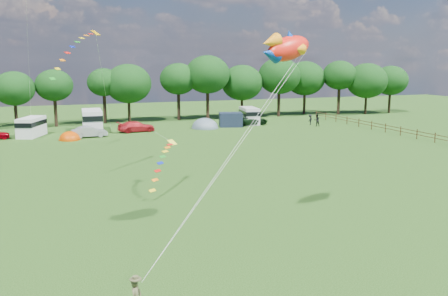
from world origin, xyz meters
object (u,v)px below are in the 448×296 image
object	(u,v)px
campervan_d	(249,115)
walker_b	(310,120)
car_d	(250,120)
fish_kite	(285,48)
car_c	(136,127)
car_b	(89,132)
campervan_c	(92,120)
tent_orange	(70,140)
tent_greyblue	(205,128)
campervan_b	(31,126)
walker_a	(317,120)

from	to	relation	value
campervan_d	walker_b	xyz separation A→B (m)	(8.10, -4.15, -0.55)
car_d	fish_kite	size ratio (longest dim) A/B	1.41
car_c	fish_kite	xyz separation A→B (m)	(1.01, -41.43, 9.47)
car_b	campervan_c	world-z (taller)	campervan_c
car_b	fish_kite	distance (m)	40.48
car_b	tent_orange	world-z (taller)	car_b
tent_greyblue	campervan_d	bearing A→B (deg)	17.36
campervan_d	tent_greyblue	bearing A→B (deg)	116.02
car_d	tent_greyblue	distance (m)	7.46
car_c	campervan_d	size ratio (longest dim) A/B	0.91
tent_greyblue	walker_b	world-z (taller)	walker_b
car_d	campervan_c	xyz separation A→B (m)	(-22.66, 0.83, 0.84)
car_b	campervan_b	bearing A→B (deg)	59.11
walker_b	fish_kite	bearing A→B (deg)	20.42
car_d	tent_greyblue	size ratio (longest dim) A/B	1.29
campervan_c	campervan_b	bearing A→B (deg)	106.12
campervan_c	campervan_d	xyz separation A→B (m)	(23.11, 0.62, -0.26)
campervan_c	walker_b	bearing A→B (deg)	-93.04
car_c	campervan_c	bearing A→B (deg)	60.70
tent_greyblue	fish_kite	world-z (taller)	fish_kite
campervan_c	car_c	bearing A→B (deg)	-108.17
walker_a	campervan_c	bearing A→B (deg)	-5.78
campervan_d	tent_orange	xyz separation A→B (m)	(-26.40, -6.76, -1.30)
car_c	campervan_c	distance (m)	6.00
tent_greyblue	tent_orange	bearing A→B (deg)	-166.93
car_c	walker_b	xyz separation A→B (m)	(25.69, -1.35, 0.05)
car_b	walker_a	size ratio (longest dim) A/B	2.27
car_b	campervan_b	world-z (taller)	campervan_b
car_d	tent_greyblue	world-z (taller)	car_d
tent_greyblue	walker_a	world-z (taller)	walker_a
campervan_b	tent_orange	world-z (taller)	campervan_b
car_b	campervan_c	xyz separation A→B (m)	(0.83, 4.95, 0.88)
campervan_d	walker_b	size ratio (longest dim) A/B	3.44
car_b	car_d	distance (m)	23.85
fish_kite	car_b	bearing A→B (deg)	80.06
campervan_b	tent_orange	distance (m)	6.31
car_b	walker_b	size ratio (longest dim) A/B	2.60
tent_orange	fish_kite	xyz separation A→B (m)	(9.82, -37.48, 10.17)
campervan_d	tent_orange	world-z (taller)	campervan_d
car_c	walker_a	size ratio (longest dim) A/B	2.74
campervan_c	tent_greyblue	distance (m)	15.48
campervan_b	car_c	bearing A→B (deg)	-70.44
campervan_c	tent_greyblue	bearing A→B (deg)	-93.37
car_d	walker_a	bearing A→B (deg)	-123.29
car_b	tent_greyblue	bearing A→B (deg)	-84.41
car_b	fish_kite	size ratio (longest dim) A/B	1.04
car_b	walker_a	world-z (taller)	walker_a
tent_orange	walker_a	world-z (taller)	walker_a
car_c	tent_greyblue	world-z (taller)	tent_greyblue
campervan_d	walker_a	xyz separation A→B (m)	(8.14, -6.00, -0.44)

